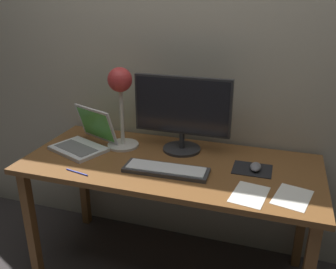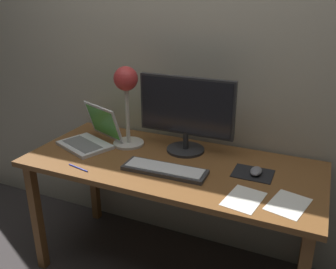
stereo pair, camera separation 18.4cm
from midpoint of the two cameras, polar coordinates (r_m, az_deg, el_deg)
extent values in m
plane|color=#383333|center=(2.38, -2.10, -20.69)|extent=(4.80, 4.80, 0.00)
cube|color=#B2A893|center=(2.16, 1.12, 13.64)|extent=(4.80, 0.06, 2.60)
cube|color=brown|center=(1.96, -2.39, -4.82)|extent=(1.60, 0.70, 0.03)
cube|color=brown|center=(2.29, -23.15, -13.34)|extent=(0.05, 0.05, 0.71)
cube|color=brown|center=(2.67, -15.24, -6.99)|extent=(0.05, 0.05, 0.71)
cube|color=brown|center=(2.31, 18.42, -12.30)|extent=(0.05, 0.05, 0.71)
cylinder|color=#28282B|center=(2.10, -0.32, -2.34)|extent=(0.22, 0.22, 0.01)
cylinder|color=#28282B|center=(2.08, -0.33, -0.98)|extent=(0.03, 0.03, 0.09)
cube|color=#28282B|center=(2.01, -0.34, 4.58)|extent=(0.55, 0.03, 0.33)
cube|color=black|center=(1.99, -0.49, 4.45)|extent=(0.53, 0.00, 0.30)
cube|color=#38383A|center=(1.85, -3.19, -5.72)|extent=(0.44, 0.15, 0.02)
cube|color=silver|center=(1.85, -3.19, -5.39)|extent=(0.41, 0.12, 0.01)
cube|color=silver|center=(2.18, -16.40, -2.24)|extent=(0.36, 0.32, 0.02)
cube|color=slate|center=(2.17, -16.78, -2.10)|extent=(0.28, 0.21, 0.00)
cube|color=silver|center=(2.21, -13.72, 1.59)|extent=(0.31, 0.18, 0.21)
cube|color=#59C64C|center=(2.21, -13.72, 1.59)|extent=(0.27, 0.16, 0.18)
cylinder|color=beige|center=(2.18, -9.55, -1.70)|extent=(0.19, 0.19, 0.01)
cylinder|color=silver|center=(2.11, -9.86, 3.01)|extent=(0.02, 0.02, 0.36)
sphere|color=#BF3333|center=(2.06, -10.23, 8.54)|extent=(0.14, 0.14, 0.14)
sphere|color=#FFEAB2|center=(2.06, -10.30, 7.53)|extent=(0.05, 0.05, 0.05)
cube|color=black|center=(1.90, 10.55, -5.52)|extent=(0.20, 0.16, 0.00)
ellipsoid|color=slate|center=(1.89, 11.05, -5.12)|extent=(0.06, 0.10, 0.03)
cube|color=white|center=(1.70, 16.22, -9.61)|extent=(0.19, 0.24, 0.00)
cube|color=white|center=(1.68, 9.74, -9.45)|extent=(0.18, 0.23, 0.00)
cylinder|color=#2633A5|center=(1.92, -16.96, -5.82)|extent=(0.14, 0.04, 0.01)
camera|label=1|loc=(0.09, -92.86, -1.13)|focal=38.39mm
camera|label=2|loc=(0.09, 87.14, 1.13)|focal=38.39mm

